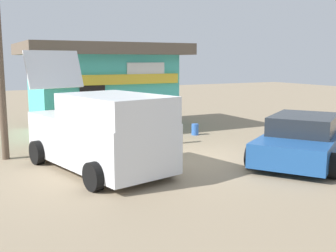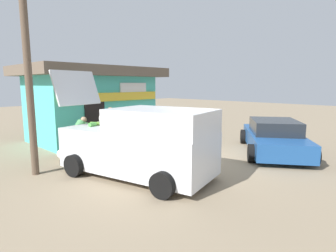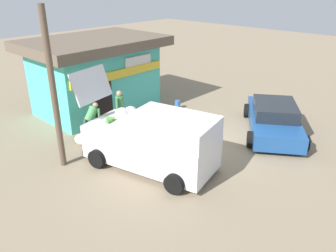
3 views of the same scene
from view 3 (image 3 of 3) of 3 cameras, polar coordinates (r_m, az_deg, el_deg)
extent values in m
plane|color=gray|center=(13.22, 6.94, -2.73)|extent=(60.00, 60.00, 0.00)
cube|color=#4CC6B7|center=(16.32, -12.00, 7.71)|extent=(5.14, 3.35, 2.95)
cube|color=yellow|center=(14.83, -8.22, 8.74)|extent=(4.87, 0.13, 0.36)
cube|color=black|center=(14.64, -10.84, 3.96)|extent=(0.90, 0.06, 2.00)
cube|color=white|center=(15.48, -5.06, 10.66)|extent=(1.50, 0.06, 0.60)
cube|color=brown|center=(15.95, -12.53, 13.53)|extent=(6.10, 4.31, 0.42)
cube|color=silver|center=(11.23, -3.04, -3.34)|extent=(2.75, 4.66, 1.16)
cube|color=silver|center=(10.45, 0.67, -0.06)|extent=(2.32, 3.03, 0.62)
cube|color=black|center=(9.95, 7.20, -1.76)|extent=(1.55, 0.42, 0.47)
cube|color=silver|center=(11.97, -12.82, 6.80)|extent=(1.71, 0.78, 1.09)
ellipsoid|color=silver|center=(11.72, -7.78, 2.01)|extent=(0.55, 0.46, 0.46)
ellipsoid|color=silver|center=(11.84, -6.39, 2.28)|extent=(0.53, 0.44, 0.44)
cylinder|color=#5F973D|center=(12.00, -7.13, 1.67)|extent=(0.30, 0.23, 0.10)
cylinder|color=#589036|center=(11.91, -9.87, 1.31)|extent=(0.18, 0.25, 0.11)
cylinder|color=#4DA343|center=(11.65, -9.93, 0.85)|extent=(0.25, 0.17, 0.12)
cylinder|color=#5A9131|center=(11.82, -9.57, 1.18)|extent=(0.27, 0.23, 0.11)
cube|color=black|center=(12.70, -11.43, -2.95)|extent=(1.73, 0.46, 0.16)
cube|color=red|center=(12.00, -13.92, -1.88)|extent=(0.15, 0.09, 0.20)
cube|color=red|center=(12.95, -9.59, 0.48)|extent=(0.15, 0.09, 0.20)
cylinder|color=black|center=(10.05, 1.07, -9.76)|extent=(0.35, 0.66, 0.63)
cylinder|color=black|center=(11.58, 5.91, -5.01)|extent=(0.35, 0.66, 0.63)
cylinder|color=black|center=(11.58, -11.90, -5.43)|extent=(0.35, 0.66, 0.63)
cylinder|color=black|center=(12.92, -6.10, -1.78)|extent=(0.35, 0.66, 0.63)
cube|color=#1E4C8C|center=(14.46, 17.36, 0.74)|extent=(4.72, 3.97, 0.60)
cube|color=#1E2328|center=(14.26, 17.63, 2.77)|extent=(2.67, 2.52, 0.50)
cylinder|color=black|center=(13.03, 13.72, -2.18)|extent=(0.63, 0.52, 0.61)
cylinder|color=black|center=(13.35, 22.18, -2.70)|extent=(0.63, 0.52, 0.61)
cylinder|color=black|center=(15.80, 13.15, 2.58)|extent=(0.63, 0.52, 0.61)
cylinder|color=black|center=(16.07, 20.17, 2.06)|extent=(0.63, 0.52, 0.61)
cylinder|color=#4C4C51|center=(13.98, -8.27, 0.70)|extent=(0.15, 0.15, 0.87)
cylinder|color=#4C4C51|center=(14.27, -7.70, 1.21)|extent=(0.15, 0.15, 0.87)
cylinder|color=#4C9959|center=(13.85, -8.15, 3.79)|extent=(0.45, 0.45, 0.62)
sphere|color=tan|center=(13.71, -8.26, 5.47)|extent=(0.24, 0.24, 0.24)
cylinder|color=#4C9959|center=(13.65, -8.58, 3.52)|extent=(0.09, 0.09, 0.59)
cylinder|color=#4C9959|center=(14.05, -7.75, 4.18)|extent=(0.09, 0.09, 0.59)
cylinder|color=#4C4C51|center=(13.65, -13.68, -0.53)|extent=(0.15, 0.15, 0.80)
cylinder|color=#4C4C51|center=(13.41, -12.71, -0.88)|extent=(0.15, 0.15, 0.80)
cylinder|color=#4C9959|center=(13.40, -12.86, 1.96)|extent=(0.67, 0.42, 0.65)
sphere|color=tan|center=(13.46, -12.18, 3.47)|extent=(0.22, 0.22, 0.22)
cylinder|color=#4C9959|center=(13.70, -12.96, 2.20)|extent=(0.09, 0.09, 0.54)
cylinder|color=#4C9959|center=(13.37, -11.57, 1.77)|extent=(0.09, 0.09, 0.54)
ellipsoid|color=silver|center=(13.26, -14.23, -2.20)|extent=(0.66, 0.77, 0.44)
cylinder|color=olive|center=(13.47, -14.17, -2.45)|extent=(0.21, 0.26, 0.15)
cylinder|color=#59AC41|center=(13.43, -13.52, -2.55)|extent=(0.18, 0.28, 0.11)
cylinder|color=olive|center=(13.60, -14.02, -2.21)|extent=(0.35, 0.25, 0.13)
cylinder|color=blue|center=(16.40, 1.60, 3.64)|extent=(0.26, 0.26, 0.42)
cylinder|color=brown|center=(11.14, -18.80, 5.49)|extent=(0.20, 0.20, 5.21)
camera|label=1|loc=(5.52, 63.54, -26.31)|focal=43.46mm
camera|label=2|loc=(4.07, 6.05, -30.12)|focal=29.30mm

